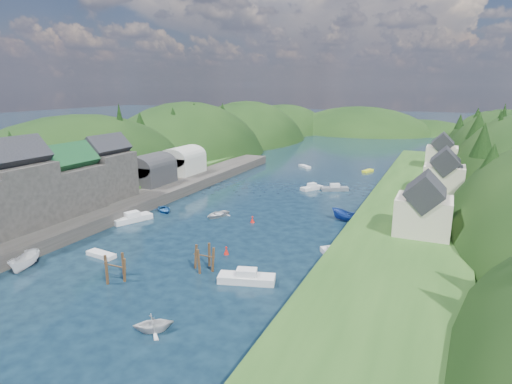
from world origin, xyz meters
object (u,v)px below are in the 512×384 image
at_px(piling_cluster_near, 115,270).
at_px(channel_buoy_far, 252,220).
at_px(piling_cluster_far, 204,260).
at_px(channel_buoy_near, 226,251).

xyz_separation_m(piling_cluster_near, channel_buoy_far, (5.63, 25.45, -0.64)).
height_order(piling_cluster_near, channel_buoy_far, piling_cluster_near).
xyz_separation_m(piling_cluster_near, piling_cluster_far, (7.95, 6.48, 0.12)).
distance_m(piling_cluster_near, channel_buoy_far, 26.08).
bearing_deg(piling_cluster_near, piling_cluster_far, 39.18).
height_order(piling_cluster_near, channel_buoy_near, piling_cluster_near).
relative_size(channel_buoy_near, channel_buoy_far, 1.00).
distance_m(piling_cluster_far, channel_buoy_far, 19.13).
height_order(piling_cluster_far, channel_buoy_far, piling_cluster_far).
distance_m(piling_cluster_near, piling_cluster_far, 10.25).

